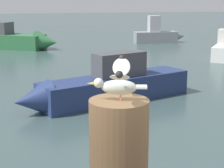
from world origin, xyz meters
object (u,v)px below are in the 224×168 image
object	(u,v)px
boat_navy	(103,87)
boat_grey	(159,35)
seagull	(119,81)
boat_white	(223,49)
boat_green	(12,40)

from	to	relation	value
boat_navy	boat_grey	size ratio (longest dim) A/B	1.66
boat_navy	boat_grey	distance (m)	14.52
seagull	boat_grey	size ratio (longest dim) A/B	0.19
boat_navy	boat_white	distance (m)	9.88
boat_white	boat_grey	xyz separation A→B (m)	(-1.26, 6.41, 0.08)
boat_white	boat_grey	distance (m)	6.54
seagull	boat_navy	size ratio (longest dim) A/B	0.11
boat_navy	boat_green	world-z (taller)	boat_green
seagull	boat_grey	bearing A→B (deg)	72.01
boat_grey	boat_navy	bearing A→B (deg)	-113.64
boat_green	boat_white	bearing A→B (deg)	-27.39
seagull	boat_navy	distance (m)	8.98
boat_green	boat_white	world-z (taller)	boat_green
seagull	boat_white	distance (m)	17.77
boat_navy	boat_grey	xyz separation A→B (m)	(5.82, 13.30, 0.05)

